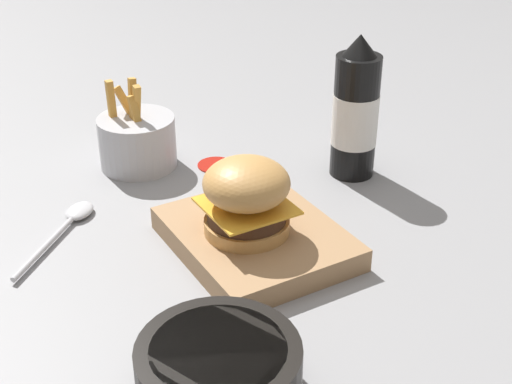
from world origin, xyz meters
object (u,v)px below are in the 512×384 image
serving_board (256,238)px  fries_basket (137,141)px  side_bowl (219,370)px  burger (247,196)px  spoon (71,219)px  ketchup_bottle (355,113)px

serving_board → fries_basket: (0.29, 0.04, 0.03)m
serving_board → side_bowl: 0.25m
burger → spoon: burger is taller
fries_basket → serving_board: bearing=-172.5°
serving_board → side_bowl: size_ratio=1.44×
serving_board → burger: size_ratio=2.14×
serving_board → side_bowl: side_bowl is taller
ketchup_bottle → fries_basket: (0.18, 0.26, -0.05)m
spoon → fries_basket: bearing=-5.1°
ketchup_bottle → fries_basket: 0.32m
burger → fries_basket: bearing=4.9°
ketchup_bottle → fries_basket: ketchup_bottle is taller
serving_board → burger: 0.06m
side_bowl → serving_board: bearing=-38.1°
burger → spoon: 0.25m
ketchup_bottle → side_bowl: ketchup_bottle is taller
ketchup_bottle → spoon: ketchup_bottle is taller
ketchup_bottle → spoon: bearing=80.6°
ketchup_bottle → burger: bearing=113.8°
burger → spoon: size_ratio=0.71×
burger → fries_basket: 0.29m
serving_board → spoon: (0.17, 0.18, -0.01)m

